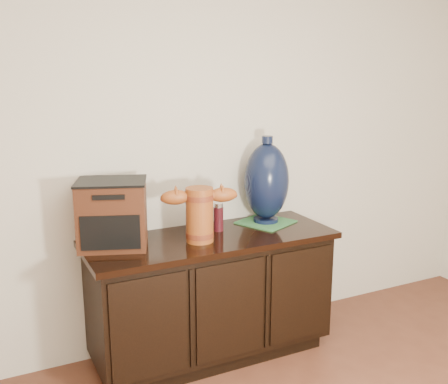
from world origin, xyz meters
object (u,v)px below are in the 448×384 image
tv_radio (113,214)px  spray_can (218,217)px  lamp_base (267,182)px  sideboard (211,295)px  terracotta_vessel (199,211)px

tv_radio → spray_can: bearing=20.0°
lamp_base → tv_radio: bearing=-178.8°
sideboard → tv_radio: 0.78m
terracotta_vessel → lamp_base: 0.55m
sideboard → spray_can: (0.09, 0.08, 0.45)m
spray_can → tv_radio: bearing=-179.9°
terracotta_vessel → sideboard: bearing=41.6°
lamp_base → spray_can: lamp_base is taller
sideboard → tv_radio: tv_radio is taller
tv_radio → spray_can: (0.63, 0.00, -0.10)m
sideboard → terracotta_vessel: terracotta_vessel is taller
sideboard → tv_radio: bearing=171.7°
terracotta_vessel → lamp_base: (0.52, 0.15, 0.09)m
tv_radio → spray_can: size_ratio=2.60×
spray_can → terracotta_vessel: bearing=-144.0°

